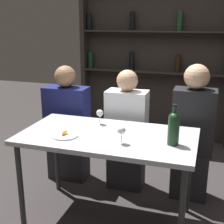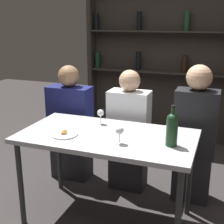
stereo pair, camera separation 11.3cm
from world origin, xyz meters
TOP-DOWN VIEW (x-y plane):
  - ground_plane at (0.00, 0.00)m, footprint 10.00×10.00m
  - dining_table at (0.00, 0.00)m, footprint 1.36×0.73m
  - wine_rack_wall at (0.00, 2.01)m, footprint 2.04×0.21m
  - wine_bottle at (0.51, -0.05)m, footprint 0.08×0.08m
  - wine_glass_0 at (0.15, -0.15)m, footprint 0.06×0.06m
  - wine_glass_1 at (-0.14, 0.21)m, footprint 0.06×0.06m
  - food_plate_0 at (-0.30, -0.14)m, footprint 0.20×0.20m
  - seated_person_left at (-0.63, 0.57)m, footprint 0.44×0.22m
  - seated_person_center at (-0.00, 0.57)m, footprint 0.39×0.22m
  - seated_person_right at (0.61, 0.57)m, footprint 0.37×0.22m

SIDE VIEW (x-z plane):
  - ground_plane at x=0.00m, z-range 0.00..0.00m
  - seated_person_center at x=0.00m, z-range -0.03..1.15m
  - seated_person_left at x=-0.63m, z-range -0.04..1.15m
  - seated_person_right at x=0.61m, z-range -0.03..1.23m
  - dining_table at x=0.00m, z-range 0.31..1.07m
  - food_plate_0 at x=-0.30m, z-range 0.75..0.80m
  - wine_glass_1 at x=-0.14m, z-range 0.79..0.92m
  - wine_glass_0 at x=0.15m, z-range 0.79..0.92m
  - wine_bottle at x=0.51m, z-range 0.75..1.04m
  - wine_rack_wall at x=0.00m, z-range 0.03..2.29m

